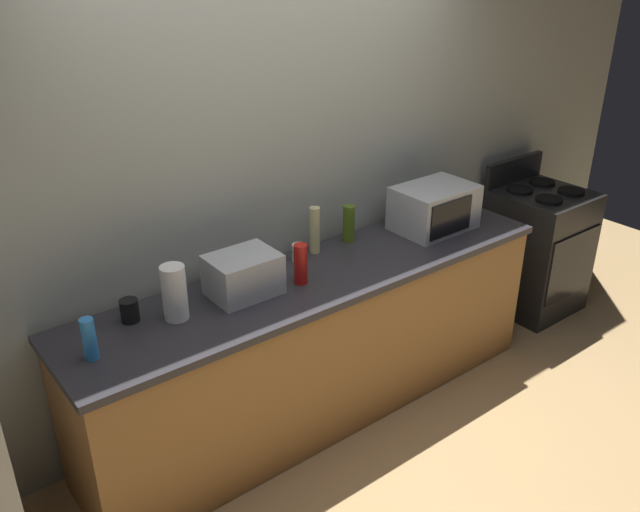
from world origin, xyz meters
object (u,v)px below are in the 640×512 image
bottle_spray_cleaner (89,339)px  bottle_vinegar (315,230)px  paper_towel_roll (174,293)px  bottle_olive_oil (349,223)px  toaster_oven (243,275)px  mug_white (299,252)px  stove_range (536,249)px  microwave (434,208)px  mug_black (130,310)px  bottle_hot_sauce (301,264)px

bottle_spray_cleaner → bottle_vinegar: bottle_vinegar is taller
paper_towel_roll → bottle_olive_oil: size_ratio=1.23×
toaster_oven → mug_white: bearing=16.4°
stove_range → bottle_olive_oil: size_ratio=4.92×
stove_range → microwave: 1.23m
stove_range → bottle_olive_oil: (-1.61, 0.23, 0.55)m
microwave → mug_black: size_ratio=4.37×
toaster_oven → bottle_hot_sauce: size_ratio=1.58×
toaster_oven → bottle_olive_oil: (0.82, 0.17, 0.00)m
bottle_olive_oil → bottle_hot_sauce: bottle_olive_oil is taller
microwave → bottle_vinegar: size_ratio=1.77×
bottle_spray_cleaner → bottle_vinegar: 1.41m
stove_range → mug_white: stove_range is taller
bottle_olive_oil → bottle_hot_sauce: (-0.53, -0.25, -0.00)m
stove_range → mug_white: (-2.00, 0.19, 0.49)m
bottle_spray_cleaner → bottle_olive_oil: size_ratio=0.88×
toaster_oven → bottle_olive_oil: bearing=11.3°
mug_black → microwave: bearing=-3.3°
paper_towel_roll → bottle_spray_cleaner: size_ratio=1.40×
bottle_hot_sauce → toaster_oven: bearing=163.8°
bottle_vinegar → bottle_hot_sauce: 0.37m
toaster_oven → bottle_vinegar: (0.57, 0.16, 0.03)m
toaster_oven → bottle_spray_cleaner: 0.82m
microwave → mug_black: bearing=176.7°
bottle_spray_cleaner → bottle_vinegar: size_ratio=0.71×
stove_range → mug_black: 3.04m
bottle_vinegar → bottle_hot_sauce: size_ratio=1.26×
bottle_olive_oil → paper_towel_roll: bearing=-171.7°
paper_towel_roll → mug_white: paper_towel_roll is taller
paper_towel_roll → microwave: bearing=-0.1°
microwave → toaster_oven: bearing=179.5°
bottle_hot_sauce → mug_white: bearing=55.6°
toaster_oven → bottle_spray_cleaner: bearing=-173.7°
bottle_spray_cleaner → stove_range: bearing=0.5°
bottle_olive_oil → mug_black: bearing=-177.3°
mug_white → bottle_vinegar: bearing=13.6°
mug_black → mug_white: mug_black is taller
bottle_olive_oil → bottle_vinegar: bearing=-179.2°
mug_white → bottle_olive_oil: bearing=5.3°
microwave → mug_white: 0.93m
stove_range → bottle_vinegar: size_ratio=3.98×
microwave → bottle_spray_cleaner: (-2.17, -0.08, -0.04)m
microwave → paper_towel_roll: (-1.73, 0.00, 0.00)m
toaster_oven → mug_black: size_ratio=3.10×
stove_range → microwave: (-1.08, 0.05, 0.57)m
paper_towel_roll → bottle_hot_sauce: bearing=-6.4°
bottle_olive_oil → mug_white: (-0.38, -0.04, -0.06)m
mug_black → bottle_spray_cleaner: bearing=-143.4°
toaster_oven → bottle_hot_sauce: 0.30m
paper_towel_roll → toaster_oven: bearing=1.5°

